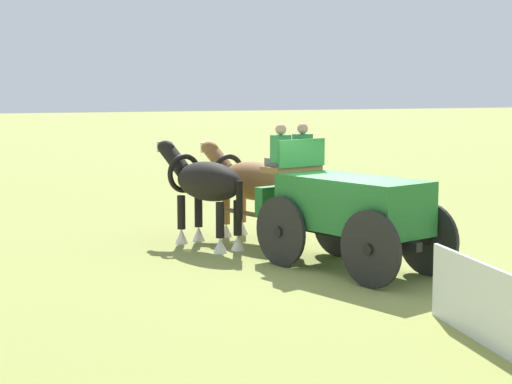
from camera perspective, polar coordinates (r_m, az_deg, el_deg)
ground_plane at (r=15.85m, az=6.59°, el=-5.39°), size 220.00×220.00×0.00m
show_wagon at (r=15.75m, az=6.21°, el=-0.91°), size 5.94×2.50×2.72m
draft_horse_near at (r=18.05m, az=-3.57°, el=0.56°), size 3.02×1.34×2.24m
draft_horse_off at (r=18.84m, az=-0.36°, el=0.65°), size 3.16×1.40×2.16m
sponsor_banner at (r=11.52m, az=15.58°, el=-7.54°), size 3.14×0.73×1.10m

